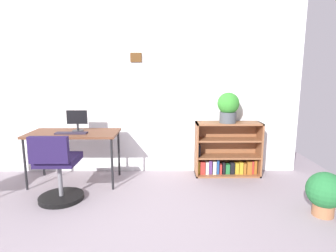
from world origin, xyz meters
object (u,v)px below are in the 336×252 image
at_px(keyboard, 71,133).
at_px(potted_plant_on_shelf, 228,107).
at_px(bookshelf_low, 227,152).
at_px(monitor, 77,120).
at_px(office_chair, 58,172).
at_px(desk, 74,136).
at_px(potted_plant_floor, 325,192).

bearing_deg(keyboard, potted_plant_on_shelf, 9.12).
bearing_deg(bookshelf_low, monitor, -173.81).
xyz_separation_m(monitor, potted_plant_on_shelf, (2.09, 0.18, 0.16)).
xyz_separation_m(office_chair, bookshelf_low, (2.14, 0.91, -0.03)).
bearing_deg(office_chair, keyboard, 89.30).
distance_m(monitor, keyboard, 0.22).
bearing_deg(desk, keyboard, -88.18).
bearing_deg(keyboard, bookshelf_low, 10.43).
bearing_deg(potted_plant_floor, office_chair, 173.14).
distance_m(monitor, potted_plant_floor, 3.10).
xyz_separation_m(keyboard, potted_plant_floor, (2.89, -0.87, -0.45)).
height_order(potted_plant_on_shelf, potted_plant_floor, potted_plant_on_shelf).
distance_m(desk, keyboard, 0.11).
distance_m(monitor, bookshelf_low, 2.18).
height_order(keyboard, office_chair, office_chair).
relative_size(office_chair, bookshelf_low, 0.88).
bearing_deg(monitor, office_chair, -93.44).
distance_m(desk, office_chair, 0.68).
bearing_deg(bookshelf_low, office_chair, -156.99).
bearing_deg(keyboard, office_chair, -90.70).
bearing_deg(office_chair, potted_plant_on_shelf, 21.95).
bearing_deg(bookshelf_low, potted_plant_on_shelf, -107.91).
relative_size(desk, keyboard, 2.91).
bearing_deg(keyboard, desk, 91.82).
bearing_deg(keyboard, potted_plant_floor, -16.65).
distance_m(desk, monitor, 0.22).
xyz_separation_m(bookshelf_low, potted_plant_on_shelf, (-0.02, -0.05, 0.68)).
xyz_separation_m(monitor, keyboard, (-0.03, -0.17, -0.15)).
bearing_deg(potted_plant_floor, bookshelf_low, 121.01).
relative_size(desk, monitor, 4.13).
bearing_deg(bookshelf_low, potted_plant_floor, -58.99).
relative_size(keyboard, potted_plant_floor, 0.87).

